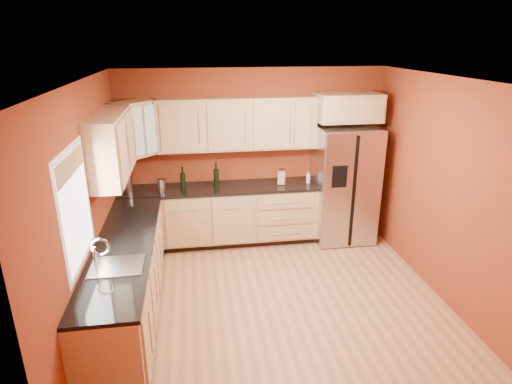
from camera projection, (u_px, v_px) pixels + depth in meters
floor at (277, 302)px, 5.14m from camera, size 4.00×4.00×0.00m
ceiling at (281, 80)px, 4.25m from camera, size 4.00×4.00×0.00m
wall_back at (253, 155)px, 6.56m from camera, size 4.00×0.04×2.60m
wall_front at (339, 309)px, 2.84m from camera, size 4.00×0.04×2.60m
wall_left at (89, 212)px, 4.41m from camera, size 0.04×4.00×2.60m
wall_right at (447, 192)px, 4.98m from camera, size 0.04×4.00×2.60m
base_cabinets_back at (220, 216)px, 6.49m from camera, size 2.90×0.60×0.88m
base_cabinets_left at (128, 282)px, 4.75m from camera, size 0.60×2.80×0.88m
countertop_back at (219, 188)px, 6.33m from camera, size 2.90×0.62×0.04m
countertop_left at (124, 245)px, 4.59m from camera, size 0.62×2.80×0.04m
upper_cabinets_back at (237, 124)px, 6.19m from camera, size 2.30×0.33×0.75m
upper_cabinets_left at (111, 146)px, 4.93m from camera, size 0.33×1.35×0.75m
corner_upper_cabinet at (135, 129)px, 5.84m from camera, size 0.67×0.67×0.75m
over_fridge_cabinet at (347, 107)px, 6.21m from camera, size 0.92×0.60×0.40m
refrigerator at (344, 184)px, 6.54m from camera, size 0.90×0.75×1.78m
window at (76, 208)px, 3.87m from camera, size 0.03×0.90×1.00m
sink_faucet at (115, 253)px, 4.07m from camera, size 0.50×0.42×0.30m
canister_left at (162, 185)px, 6.10m from camera, size 0.15×0.15×0.19m
canister_right at (128, 184)px, 6.10m from camera, size 0.17×0.17×0.21m
wine_bottle_a at (183, 179)px, 6.12m from camera, size 0.09×0.09×0.35m
wine_bottle_b at (216, 175)px, 6.26m from camera, size 0.10×0.10×0.37m
knife_block at (282, 178)px, 6.41m from camera, size 0.13×0.12×0.21m
soap_dispenser at (308, 177)px, 6.47m from camera, size 0.07×0.07×0.17m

